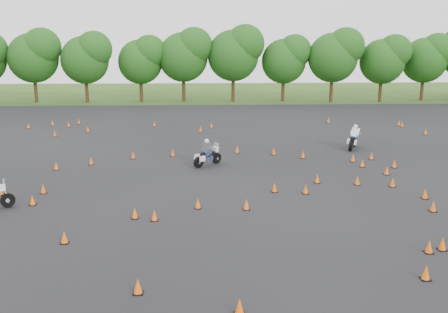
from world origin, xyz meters
name	(u,v)px	position (x,y,z in m)	size (l,w,h in m)	color
ground	(228,200)	(0.00, 0.00, 0.00)	(140.00, 140.00, 0.00)	#2D5119
asphalt_pad	(223,169)	(0.00, 6.00, 0.01)	(62.00, 62.00, 0.00)	black
treeline	(230,66)	(2.01, 34.89, 4.63)	(87.08, 32.64, 11.00)	#1D4A15
traffic_cones	(222,167)	(-0.05, 5.56, 0.23)	(36.43, 33.37, 0.45)	#F0590A
rider_grey	(207,152)	(-0.87, 6.86, 0.84)	(2.16, 0.66, 1.67)	#42434A
rider_white	(353,136)	(9.25, 11.28, 0.88)	(2.26, 0.69, 1.74)	white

